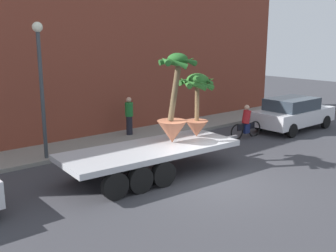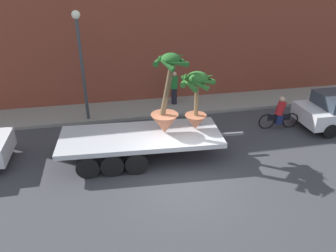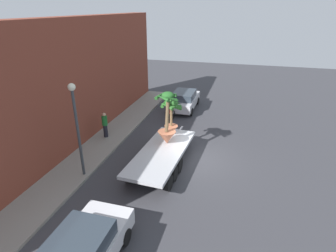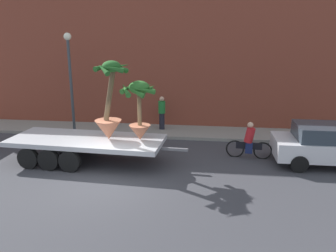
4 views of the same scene
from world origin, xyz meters
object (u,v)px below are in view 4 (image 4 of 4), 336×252
cyclist (249,142)px  flatbed_trailer (81,143)px  street_lamp (70,70)px  parked_car (333,144)px  potted_palm_middle (139,107)px  pedestrian_near_gate (162,112)px  potted_palm_rear (110,109)px

cyclist → flatbed_trailer: bearing=-169.4°
flatbed_trailer → street_lamp: (-1.78, 3.60, 2.47)m
flatbed_trailer → parked_car: bearing=5.0°
flatbed_trailer → cyclist: size_ratio=3.81×
street_lamp → potted_palm_middle: bearing=-40.6°
cyclist → pedestrian_near_gate: pedestrian_near_gate is taller
potted_palm_middle → parked_car: (7.31, 0.81, -1.43)m
parked_car → cyclist: bearing=172.7°
flatbed_trailer → street_lamp: size_ratio=1.45×
potted_palm_rear → flatbed_trailer: bearing=178.3°
parked_car → pedestrian_near_gate: (-7.13, 3.75, 0.21)m
potted_palm_rear → potted_palm_middle: 1.14m
flatbed_trailer → potted_palm_middle: size_ratio=3.10×
pedestrian_near_gate → flatbed_trailer: bearing=-119.0°
cyclist → pedestrian_near_gate: size_ratio=1.07×
flatbed_trailer → pedestrian_near_gate: bearing=61.0°
potted_palm_middle → pedestrian_near_gate: bearing=87.7°
cyclist → street_lamp: size_ratio=0.38×
street_lamp → pedestrian_near_gate: bearing=12.9°
potted_palm_middle → flatbed_trailer: bearing=-179.1°
cyclist → street_lamp: street_lamp is taller
flatbed_trailer → potted_palm_middle: 2.80m
parked_car → potted_palm_middle: bearing=-173.7°
parked_car → street_lamp: bearing=166.5°
potted_palm_middle → street_lamp: bearing=139.4°
potted_palm_rear → cyclist: size_ratio=1.63×
potted_palm_middle → street_lamp: 5.56m
flatbed_trailer → pedestrian_near_gate: 5.26m
flatbed_trailer → potted_palm_middle: bearing=0.9°
pedestrian_near_gate → parked_car: bearing=-27.7°
parked_car → pedestrian_near_gate: size_ratio=2.62×
potted_palm_rear → potted_palm_middle: size_ratio=1.32×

